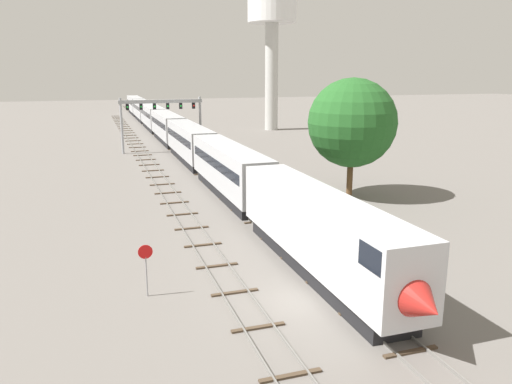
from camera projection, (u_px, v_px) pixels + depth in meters
name	position (u px, v px, depth m)	size (l,w,h in m)	color
ground_plane	(309.00, 300.00, 26.23)	(400.00, 400.00, 0.00)	slate
track_main	(170.00, 144.00, 82.24)	(2.60, 200.00, 0.16)	slate
track_near	(151.00, 167.00, 62.09)	(2.60, 160.00, 0.16)	slate
passenger_train	(167.00, 126.00, 84.84)	(3.04, 139.56, 4.80)	silver
signal_gantry	(161.00, 112.00, 73.25)	(12.10, 0.49, 8.01)	#999BA0
water_tower	(272.00, 23.00, 98.14)	(9.73, 9.73, 26.60)	beige
stop_sign	(146.00, 263.00, 26.25)	(0.76, 0.08, 2.88)	gray
trackside_tree_left	(352.00, 123.00, 46.12)	(8.21, 8.21, 11.15)	brown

